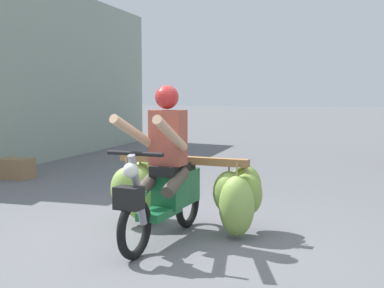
% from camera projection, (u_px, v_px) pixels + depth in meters
% --- Properties ---
extents(ground_plane, '(120.00, 120.00, 0.00)m').
position_uv_depth(ground_plane, '(160.00, 245.00, 5.01)').
color(ground_plane, slate).
extents(motorbike_main_loaded, '(1.74, 1.87, 1.58)m').
position_uv_depth(motorbike_main_loaded, '(179.00, 186.00, 5.41)').
color(motorbike_main_loaded, black).
rests_on(motorbike_main_loaded, ground).
extents(shopfront_building, '(3.38, 8.86, 3.94)m').
position_uv_depth(shopfront_building, '(17.00, 75.00, 12.74)').
color(shopfront_building, gray).
rests_on(shopfront_building, ground).
extents(produce_crate, '(0.56, 0.40, 0.36)m').
position_uv_depth(produce_crate, '(16.00, 168.00, 8.95)').
color(produce_crate, olive).
rests_on(produce_crate, ground).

